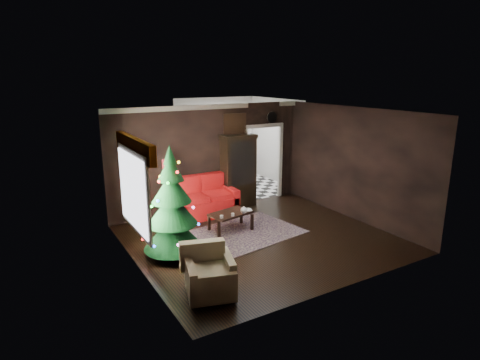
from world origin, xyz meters
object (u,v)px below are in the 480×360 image
loveseat (204,197)px  coffee_table (231,221)px  armchair (210,271)px  christmas_tree (172,206)px  curio_cabinet (238,173)px  wall_clock (272,117)px  floor_lamp (169,192)px  teapot (244,210)px  kitchen_table (233,179)px

loveseat → coffee_table: loveseat is taller
armchair → christmas_tree: bearing=104.4°
curio_cabinet → christmas_tree: size_ratio=0.84×
christmas_tree → wall_clock: 4.72m
floor_lamp → teapot: bearing=-44.7°
armchair → kitchen_table: 6.31m
christmas_tree → armchair: (-0.06, -1.78, -0.59)m
floor_lamp → kitchen_table: 3.41m
loveseat → wall_clock: bearing=9.7°
christmas_tree → kitchen_table: (3.37, 3.52, -0.68)m
armchair → coffee_table: 2.93m
loveseat → curio_cabinet: bearing=10.8°
wall_clock → christmas_tree: bearing=-149.9°
loveseat → kitchen_table: bearing=42.5°
curio_cabinet → armchair: (-2.78, -3.87, -0.49)m
coffee_table → wall_clock: 3.55m
loveseat → wall_clock: 3.04m
curio_cabinet → wall_clock: 1.88m
curio_cabinet → teapot: (-0.86, -1.72, -0.42)m
curio_cabinet → teapot: bearing=-116.4°
armchair → teapot: size_ratio=4.58×
christmas_tree → kitchen_table: size_ratio=3.02×
curio_cabinet → floor_lamp: size_ratio=1.21×
floor_lamp → armchair: size_ratio=1.92×
coffee_table → teapot: (0.22, -0.23, 0.30)m
loveseat → teapot: (0.29, -1.50, 0.03)m
armchair → kitchen_table: armchair is taller
floor_lamp → wall_clock: 3.76m
loveseat → coffee_table: bearing=-86.8°
teapot → wall_clock: size_ratio=0.56×
armchair → teapot: (1.93, 2.15, 0.07)m
floor_lamp → armchair: bearing=-100.0°
wall_clock → kitchen_table: 2.43m
floor_lamp → coffee_table: size_ratio=1.65×
floor_lamp → teapot: size_ratio=8.80×
coffee_table → wall_clock: size_ratio=2.97×
loveseat → christmas_tree: size_ratio=0.75×
floor_lamp → kitchen_table: size_ratio=2.09×
christmas_tree → kitchen_table: christmas_tree is taller
armchair → teapot: armchair is taller
loveseat → floor_lamp: floor_lamp is taller
christmas_tree → coffee_table: size_ratio=2.38×
teapot → wall_clock: wall_clock is taller
teapot → wall_clock: 3.36m
christmas_tree → wall_clock: size_ratio=7.08×
floor_lamp → kitchen_table: floor_lamp is taller
loveseat → floor_lamp: (-1.02, -0.20, 0.33)m
loveseat → wall_clock: (2.35, 0.40, 1.88)m
armchair → wall_clock: (3.98, 4.05, 1.92)m
coffee_table → teapot: size_ratio=5.34×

